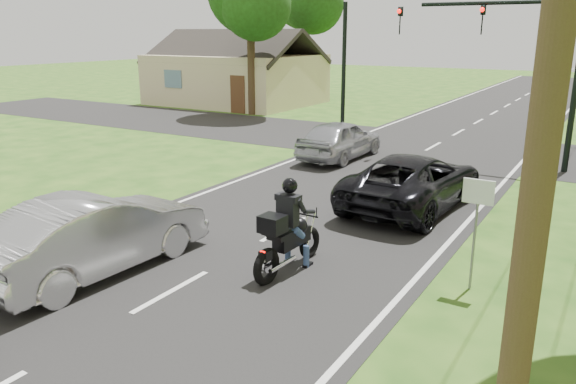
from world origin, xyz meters
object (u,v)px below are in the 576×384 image
at_px(silver_suv, 340,139).
at_px(traffic_signal, 520,47).
at_px(motorcycle_rider, 287,235).
at_px(silver_sedan, 96,234).
at_px(sign_green, 549,139).
at_px(dark_suv, 413,181).
at_px(sign_white, 477,208).

relative_size(silver_suv, traffic_signal, 0.68).
relative_size(motorcycle_rider, silver_sedan, 0.47).
height_order(motorcycle_rider, silver_sedan, motorcycle_rider).
distance_m(traffic_signal, sign_green, 4.24).
relative_size(dark_suv, silver_sedan, 1.11).
height_order(dark_suv, sign_white, sign_white).
xyz_separation_m(silver_sedan, sign_white, (6.59, 3.01, 0.80)).
relative_size(silver_sedan, sign_white, 2.25).
relative_size(motorcycle_rider, silver_suv, 0.52).
height_order(dark_suv, traffic_signal, traffic_signal).
relative_size(silver_sedan, silver_suv, 1.09).
distance_m(dark_suv, silver_suv, 6.29).
xyz_separation_m(motorcycle_rider, traffic_signal, (1.99, 12.07, 3.37)).
xyz_separation_m(silver_suv, traffic_signal, (5.69, 2.13, 3.38)).
distance_m(silver_suv, sign_green, 7.35).
relative_size(traffic_signal, sign_white, 3.00).
bearing_deg(silver_suv, sign_green, 174.89).
height_order(motorcycle_rider, sign_green, sign_green).
height_order(dark_suv, silver_sedan, silver_sedan).
bearing_deg(motorcycle_rider, dark_suv, 85.59).
bearing_deg(traffic_signal, motorcycle_rider, -99.37).
distance_m(traffic_signal, sign_white, 11.39).
relative_size(silver_suv, sign_green, 2.06).
relative_size(dark_suv, traffic_signal, 0.83).
distance_m(motorcycle_rider, sign_green, 9.76).
xyz_separation_m(sign_white, sign_green, (0.20, 8.00, 0.00)).
xyz_separation_m(dark_suv, traffic_signal, (1.28, 6.63, 3.39)).
bearing_deg(silver_suv, silver_sedan, 94.05).
relative_size(silver_suv, sign_white, 2.06).
distance_m(silver_suv, sign_white, 11.37).
bearing_deg(sign_green, traffic_signal, 117.38).
bearing_deg(traffic_signal, sign_white, -82.95).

